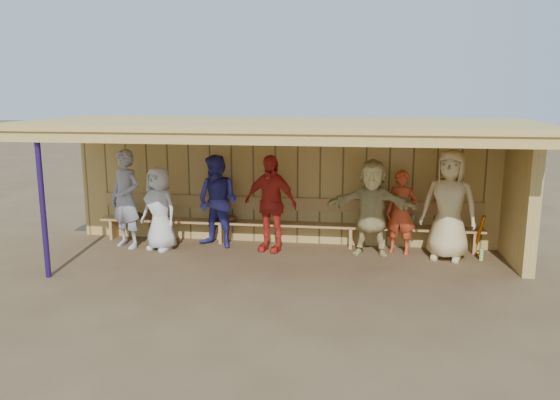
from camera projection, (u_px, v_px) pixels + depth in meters
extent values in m
plane|color=brown|center=(277.00, 261.00, 9.83)|extent=(90.00, 90.00, 0.00)
imported|color=#9C9AA2|center=(126.00, 199.00, 10.53)|extent=(0.83, 0.71, 1.92)
imported|color=silver|center=(159.00, 209.00, 10.40)|extent=(0.92, 0.77, 1.61)
imported|color=navy|center=(218.00, 202.00, 10.57)|extent=(1.06, 0.95, 1.81)
imported|color=red|center=(270.00, 203.00, 10.30)|extent=(1.17, 0.78, 1.84)
imported|color=#D7C179|center=(372.00, 207.00, 10.07)|extent=(1.70, 0.67, 1.79)
imported|color=#C13F1E|center=(401.00, 212.00, 10.16)|extent=(0.65, 0.51, 1.58)
imported|color=#D7B879|center=(449.00, 205.00, 9.77)|extent=(1.12, 0.90, 2.00)
cube|color=tan|center=(287.00, 183.00, 10.91)|extent=(8.60, 0.20, 2.40)
cube|color=tan|center=(520.00, 197.00, 9.45)|extent=(0.20, 1.62, 2.40)
cube|color=#D4AE57|center=(277.00, 124.00, 9.36)|extent=(8.80, 3.20, 0.10)
cube|color=#D4AE57|center=(262.00, 139.00, 7.93)|extent=(8.80, 0.10, 0.18)
cube|color=#D4AE57|center=(71.00, 130.00, 9.91)|extent=(0.08, 3.00, 0.16)
cube|color=#D4AE57|center=(120.00, 131.00, 9.78)|extent=(0.08, 3.00, 0.16)
cube|color=#D4AE57|center=(171.00, 131.00, 9.65)|extent=(0.08, 3.00, 0.16)
cube|color=#D4AE57|center=(223.00, 132.00, 9.52)|extent=(0.08, 3.00, 0.16)
cube|color=#D4AE57|center=(277.00, 132.00, 9.38)|extent=(0.08, 3.00, 0.16)
cube|color=#D4AE57|center=(332.00, 133.00, 9.25)|extent=(0.08, 3.00, 0.16)
cube|color=#D4AE57|center=(389.00, 133.00, 9.12)|extent=(0.08, 3.00, 0.16)
cube|color=#D4AE57|center=(448.00, 134.00, 8.99)|extent=(0.08, 3.00, 0.16)
cube|color=#D4AE57|center=(508.00, 135.00, 8.85)|extent=(0.08, 3.00, 0.16)
cylinder|color=navy|center=(43.00, 206.00, 8.74)|extent=(0.09, 0.09, 2.40)
cube|color=tan|center=(285.00, 224.00, 10.78)|extent=(7.60, 0.32, 0.05)
cube|color=tan|center=(286.00, 204.00, 10.86)|extent=(7.60, 0.04, 0.26)
cube|color=tan|center=(114.00, 229.00, 11.33)|extent=(0.06, 0.29, 0.40)
cube|color=tan|center=(222.00, 233.00, 11.00)|extent=(0.06, 0.29, 0.40)
cube|color=tan|center=(351.00, 237.00, 10.64)|extent=(0.06, 0.29, 0.40)
cube|color=tan|center=(473.00, 242.00, 10.32)|extent=(0.06, 0.29, 0.40)
cylinder|color=orange|center=(479.00, 235.00, 10.08)|extent=(0.13, 0.41, 0.80)
sphere|color=orange|center=(478.00, 253.00, 10.15)|extent=(0.08, 0.08, 0.08)
ellipsoid|color=#593319|center=(135.00, 215.00, 11.14)|extent=(0.30, 0.24, 0.14)
ellipsoid|color=#593319|center=(155.00, 216.00, 11.08)|extent=(0.30, 0.24, 0.14)
ellipsoid|color=#593319|center=(230.00, 218.00, 10.87)|extent=(0.30, 0.24, 0.14)
cylinder|color=#7DCA65|center=(412.00, 221.00, 10.46)|extent=(0.07, 0.07, 0.22)
cylinder|color=orange|center=(372.00, 220.00, 10.57)|extent=(0.07, 0.07, 0.22)
cylinder|color=#98CE67|center=(481.00, 254.00, 9.85)|extent=(0.07, 0.07, 0.22)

